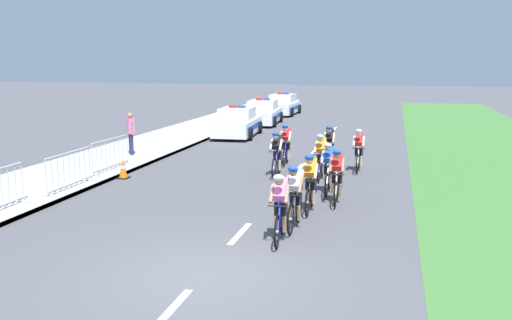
# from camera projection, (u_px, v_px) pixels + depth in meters

# --- Properties ---
(ground_plane) EXTENTS (160.00, 160.00, 0.00)m
(ground_plane) POSITION_uv_depth(u_px,v_px,m) (203.00, 274.00, 10.04)
(ground_plane) COLOR #4C4C51
(sidewalk_slab) EXTENTS (3.73, 60.00, 0.12)m
(sidewalk_slab) POSITION_uv_depth(u_px,v_px,m) (152.00, 145.00, 25.16)
(sidewalk_slab) COLOR #A3A099
(sidewalk_slab) RESTS_ON ground
(kerb_edge) EXTENTS (0.16, 60.00, 0.13)m
(kerb_edge) POSITION_uv_depth(u_px,v_px,m) (189.00, 146.00, 24.73)
(kerb_edge) COLOR #9E9E99
(kerb_edge) RESTS_ON ground
(grass_verge) EXTENTS (7.00, 60.00, 0.01)m
(grass_verge) POSITION_uv_depth(u_px,v_px,m) (500.00, 160.00, 21.66)
(grass_verge) COLOR #3D7033
(grass_verge) RESTS_ON ground
(lane_markings_centre) EXTENTS (0.14, 25.60, 0.01)m
(lane_markings_centre) POSITION_uv_depth(u_px,v_px,m) (299.00, 168.00, 20.04)
(lane_markings_centre) COLOR white
(lane_markings_centre) RESTS_ON ground
(cyclist_lead) EXTENTS (0.44, 1.72, 1.56)m
(cyclist_lead) POSITION_uv_depth(u_px,v_px,m) (280.00, 206.00, 11.73)
(cyclist_lead) COLOR black
(cyclist_lead) RESTS_ON ground
(cyclist_second) EXTENTS (0.42, 1.72, 1.56)m
(cyclist_second) POSITION_uv_depth(u_px,v_px,m) (295.00, 196.00, 12.63)
(cyclist_second) COLOR black
(cyclist_second) RESTS_ON ground
(cyclist_third) EXTENTS (0.42, 1.72, 1.56)m
(cyclist_third) POSITION_uv_depth(u_px,v_px,m) (310.00, 182.00, 14.08)
(cyclist_third) COLOR black
(cyclist_third) RESTS_ON ground
(cyclist_fourth) EXTENTS (0.42, 1.72, 1.56)m
(cyclist_fourth) POSITION_uv_depth(u_px,v_px,m) (337.00, 175.00, 14.87)
(cyclist_fourth) COLOR black
(cyclist_fourth) RESTS_ON ground
(cyclist_fifth) EXTENTS (0.42, 1.72, 1.56)m
(cyclist_fifth) POSITION_uv_depth(u_px,v_px,m) (328.00, 167.00, 16.05)
(cyclist_fifth) COLOR black
(cyclist_fifth) RESTS_ON ground
(cyclist_sixth) EXTENTS (0.42, 1.72, 1.56)m
(cyclist_sixth) POSITION_uv_depth(u_px,v_px,m) (321.00, 156.00, 17.89)
(cyclist_sixth) COLOR black
(cyclist_sixth) RESTS_ON ground
(cyclist_seventh) EXTENTS (0.42, 1.72, 1.56)m
(cyclist_seventh) POSITION_uv_depth(u_px,v_px,m) (277.00, 153.00, 18.45)
(cyclist_seventh) COLOR black
(cyclist_seventh) RESTS_ON ground
(cyclist_eighth) EXTENTS (0.42, 1.72, 1.56)m
(cyclist_eighth) POSITION_uv_depth(u_px,v_px,m) (359.00, 149.00, 19.22)
(cyclist_eighth) COLOR black
(cyclist_eighth) RESTS_ON ground
(cyclist_ninth) EXTENTS (0.44, 1.72, 1.56)m
(cyclist_ninth) POSITION_uv_depth(u_px,v_px,m) (286.00, 144.00, 20.54)
(cyclist_ninth) COLOR black
(cyclist_ninth) RESTS_ON ground
(cyclist_tenth) EXTENTS (0.42, 1.72, 1.56)m
(cyclist_tenth) POSITION_uv_depth(u_px,v_px,m) (329.00, 145.00, 20.15)
(cyclist_tenth) COLOR black
(cyclist_tenth) RESTS_ON ground
(police_car_nearest) EXTENTS (2.22, 4.51, 1.59)m
(police_car_nearest) POSITION_uv_depth(u_px,v_px,m) (238.00, 123.00, 28.19)
(police_car_nearest) COLOR white
(police_car_nearest) RESTS_ON ground
(police_car_second) EXTENTS (2.20, 4.50, 1.59)m
(police_car_second) POSITION_uv_depth(u_px,v_px,m) (263.00, 113.00, 33.57)
(police_car_second) COLOR white
(police_car_second) RESTS_ON ground
(police_car_third) EXTENTS (2.08, 4.44, 1.59)m
(police_car_third) POSITION_uv_depth(u_px,v_px,m) (283.00, 105.00, 39.53)
(police_car_third) COLOR silver
(police_car_third) RESTS_ON ground
(crowd_barrier_middle) EXTENTS (0.53, 2.32, 1.07)m
(crowd_barrier_middle) POSITION_uv_depth(u_px,v_px,m) (69.00, 170.00, 16.24)
(crowd_barrier_middle) COLOR #B7BABF
(crowd_barrier_middle) RESTS_ON sidewalk_slab
(crowd_barrier_rear) EXTENTS (0.55, 2.32, 1.07)m
(crowd_barrier_rear) POSITION_uv_depth(u_px,v_px,m) (110.00, 154.00, 19.02)
(crowd_barrier_rear) COLOR #B7BABF
(crowd_barrier_rear) RESTS_ON sidewalk_slab
(traffic_cone_near) EXTENTS (0.36, 0.36, 0.64)m
(traffic_cone_near) POSITION_uv_depth(u_px,v_px,m) (123.00, 169.00, 18.17)
(traffic_cone_near) COLOR black
(traffic_cone_near) RESTS_ON ground
(spectator_closest) EXTENTS (0.41, 0.44, 1.68)m
(spectator_closest) POSITION_uv_depth(u_px,v_px,m) (131.00, 131.00, 21.97)
(spectator_closest) COLOR #23284C
(spectator_closest) RESTS_ON sidewalk_slab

